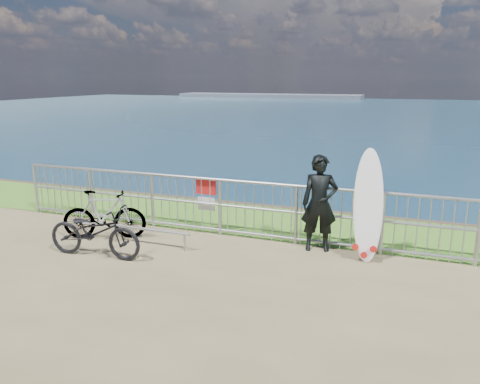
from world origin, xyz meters
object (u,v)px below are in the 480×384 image
at_px(surfboard, 368,210).
at_px(bicycle_near, 94,232).
at_px(bicycle_far, 104,215).
at_px(surfer, 320,204).

height_order(surfboard, bicycle_near, surfboard).
bearing_deg(bicycle_near, surfboard, -75.13).
relative_size(surfboard, bicycle_far, 1.20).
bearing_deg(surfboard, bicycle_far, -172.22).
distance_m(bicycle_near, bicycle_far, 0.94).
relative_size(surfer, bicycle_far, 1.09).
xyz_separation_m(surfboard, bicycle_far, (-4.76, -0.65, -0.40)).
distance_m(surfboard, bicycle_near, 4.61).
height_order(surfer, bicycle_far, surfer).
bearing_deg(bicycle_far, surfer, -99.81).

